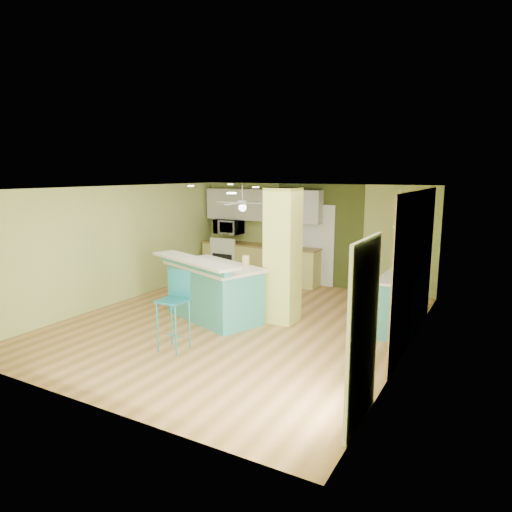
# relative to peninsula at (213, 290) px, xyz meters

# --- Properties ---
(floor) EXTENTS (6.00, 7.00, 0.01)m
(floor) POSITION_rel_peninsula_xyz_m (0.57, 0.01, -0.57)
(floor) COLOR olive
(floor) RESTS_ON ground
(ceiling) EXTENTS (6.00, 7.00, 0.01)m
(ceiling) POSITION_rel_peninsula_xyz_m (0.57, 0.01, 1.94)
(ceiling) COLOR white
(ceiling) RESTS_ON wall_back
(wall_back) EXTENTS (6.00, 0.01, 2.50)m
(wall_back) POSITION_rel_peninsula_xyz_m (0.57, 3.52, 0.69)
(wall_back) COLOR #B7C469
(wall_back) RESTS_ON floor
(wall_front) EXTENTS (6.00, 0.01, 2.50)m
(wall_front) POSITION_rel_peninsula_xyz_m (0.57, -3.49, 0.69)
(wall_front) COLOR #B7C469
(wall_front) RESTS_ON floor
(wall_left) EXTENTS (0.01, 7.00, 2.50)m
(wall_left) POSITION_rel_peninsula_xyz_m (-2.43, 0.01, 0.69)
(wall_left) COLOR #B7C469
(wall_left) RESTS_ON floor
(wall_right) EXTENTS (0.01, 7.00, 2.50)m
(wall_right) POSITION_rel_peninsula_xyz_m (3.58, 0.01, 0.69)
(wall_right) COLOR #B7C469
(wall_right) RESTS_ON floor
(wood_panel) EXTENTS (0.02, 3.40, 2.50)m
(wood_panel) POSITION_rel_peninsula_xyz_m (3.56, 0.61, 0.69)
(wood_panel) COLOR #866B4C
(wood_panel) RESTS_ON floor
(olive_accent) EXTENTS (2.20, 0.02, 2.50)m
(olive_accent) POSITION_rel_peninsula_xyz_m (0.77, 3.50, 0.69)
(olive_accent) COLOR #424D1E
(olive_accent) RESTS_ON floor
(interior_door) EXTENTS (0.82, 0.05, 2.00)m
(interior_door) POSITION_rel_peninsula_xyz_m (0.77, 3.47, 0.44)
(interior_door) COLOR white
(interior_door) RESTS_ON floor
(french_door) EXTENTS (0.04, 1.08, 2.10)m
(french_door) POSITION_rel_peninsula_xyz_m (3.54, -2.29, 0.49)
(french_door) COLOR silver
(french_door) RESTS_ON floor
(column) EXTENTS (0.55, 0.55, 2.50)m
(column) POSITION_rel_peninsula_xyz_m (1.22, 0.51, 0.69)
(column) COLOR #DDE369
(column) RESTS_ON floor
(kitchen_run) EXTENTS (3.25, 0.63, 0.94)m
(kitchen_run) POSITION_rel_peninsula_xyz_m (-0.73, 3.21, -0.09)
(kitchen_run) COLOR #D7D171
(kitchen_run) RESTS_ON floor
(stove) EXTENTS (0.76, 0.66, 1.08)m
(stove) POSITION_rel_peninsula_xyz_m (-1.68, 3.20, -0.10)
(stove) COLOR white
(stove) RESTS_ON floor
(upper_cabinets) EXTENTS (3.20, 0.34, 0.80)m
(upper_cabinets) POSITION_rel_peninsula_xyz_m (-0.73, 3.33, 1.39)
(upper_cabinets) COLOR silver
(upper_cabinets) RESTS_ON wall_back
(microwave) EXTENTS (0.70, 0.48, 0.39)m
(microwave) POSITION_rel_peninsula_xyz_m (-1.68, 3.21, 0.79)
(microwave) COLOR silver
(microwave) RESTS_ON wall_back
(ceiling_fan) EXTENTS (1.41, 1.41, 0.61)m
(ceiling_fan) POSITION_rel_peninsula_xyz_m (-0.53, 2.01, 1.52)
(ceiling_fan) COLOR white
(ceiling_fan) RESTS_ON ceiling
(pendant_lamp) EXTENTS (0.14, 0.14, 0.69)m
(pendant_lamp) POSITION_rel_peninsula_xyz_m (3.22, 0.76, 1.32)
(pendant_lamp) COLOR white
(pendant_lamp) RESTS_ON ceiling
(wall_decor) EXTENTS (0.03, 0.90, 0.70)m
(wall_decor) POSITION_rel_peninsula_xyz_m (3.54, 0.81, 0.99)
(wall_decor) COLOR brown
(wall_decor) RESTS_ON wood_panel
(peninsula) EXTENTS (2.42, 1.89, 1.21)m
(peninsula) POSITION_rel_peninsula_xyz_m (0.00, 0.00, 0.00)
(peninsula) COLOR teal
(peninsula) RESTS_ON floor
(bar_stool) EXTENTS (0.43, 0.43, 1.27)m
(bar_stool) POSITION_rel_peninsula_xyz_m (0.36, -1.54, 0.29)
(bar_stool) COLOR teal
(bar_stool) RESTS_ON floor
(side_counter) EXTENTS (0.66, 1.54, 0.99)m
(side_counter) POSITION_rel_peninsula_xyz_m (3.27, 1.10, -0.06)
(side_counter) COLOR teal
(side_counter) RESTS_ON floor
(fruit_bowl) EXTENTS (0.34, 0.34, 0.07)m
(fruit_bowl) POSITION_rel_peninsula_xyz_m (-0.33, 3.12, 0.41)
(fruit_bowl) COLOR #3C2418
(fruit_bowl) RESTS_ON kitchen_run
(canister) EXTENTS (0.14, 0.14, 0.18)m
(canister) POSITION_rel_peninsula_xyz_m (0.56, 0.29, 0.58)
(canister) COLOR #F6AD29
(canister) RESTS_ON peninsula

